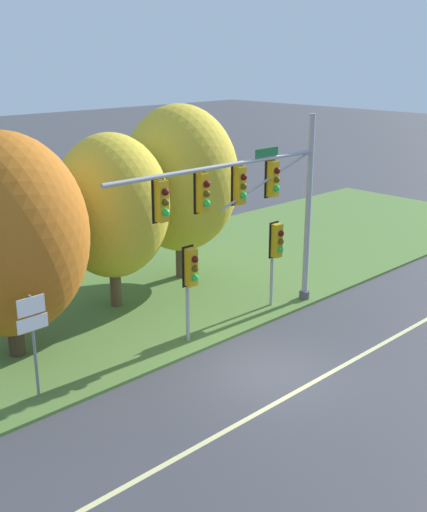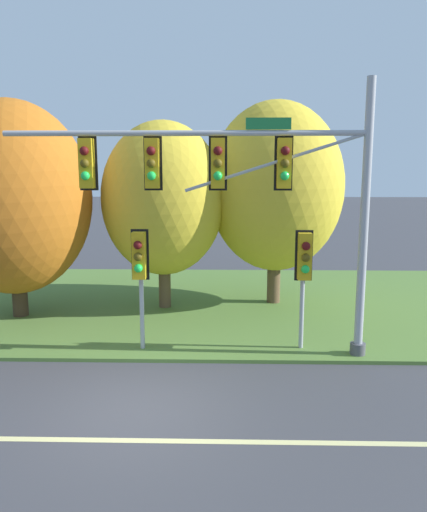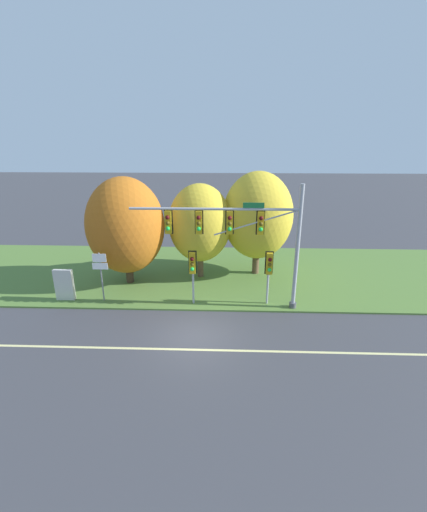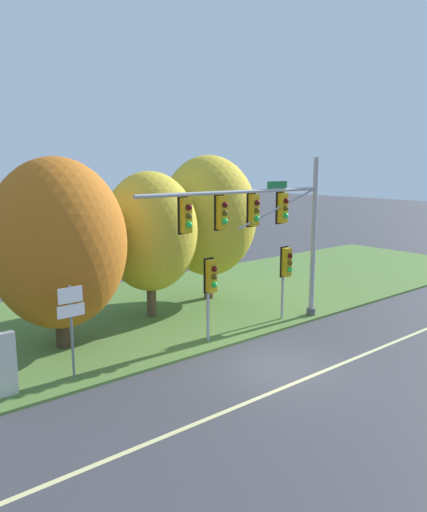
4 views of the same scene
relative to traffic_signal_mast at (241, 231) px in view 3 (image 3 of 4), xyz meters
The scene contains 11 objects.
ground_plane 5.90m from the traffic_signal_mast, 126.67° to the right, with size 160.00×160.00×0.00m, color #3D3D42.
lane_stripe 6.58m from the traffic_signal_mast, 117.97° to the right, with size 36.00×0.16×0.01m, color beige.
grass_verge 7.29m from the traffic_signal_mast, 112.86° to the left, with size 48.00×11.50×0.10m, color #517533.
traffic_signal_mast is the anchor object (origin of this frame).
pedestrian_signal_near_kerb 3.37m from the traffic_signal_mast, behind, with size 0.46×0.55×3.25m.
pedestrian_signal_further_along 2.72m from the traffic_signal_mast, 10.04° to the left, with size 0.46×0.55×3.22m.
route_sign_post 8.38m from the traffic_signal_mast, behind, with size 0.89×0.08×2.98m.
tree_nearest_road 7.89m from the traffic_signal_mast, 155.47° to the left, with size 4.93×4.93×6.95m.
tree_left_of_mast 5.17m from the traffic_signal_mast, 119.40° to the left, with size 4.17×4.17×6.40m.
tree_behind_signpost 5.37m from the traffic_signal_mast, 75.30° to the left, with size 4.74×4.74×7.13m.
info_kiosk 10.89m from the traffic_signal_mast, behind, with size 1.10×0.24×1.90m.
Camera 3 is at (1.43, -14.65, 9.32)m, focal length 24.00 mm.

